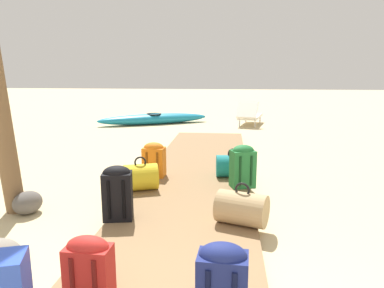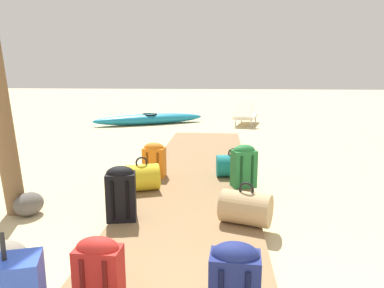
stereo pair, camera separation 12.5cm
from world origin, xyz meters
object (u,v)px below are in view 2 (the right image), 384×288
(backpack_green, at_px, (244,165))
(backpack_orange, at_px, (154,159))
(duffel_bag_tan, at_px, (246,208))
(backpack_black, at_px, (121,192))
(backpack_navy, at_px, (235,281))
(duffel_bag_teal, at_px, (233,166))
(lounge_chair, at_px, (245,115))
(kayak, at_px, (150,119))
(duffel_bag_yellow, at_px, (142,177))
(backpack_red, at_px, (99,268))

(backpack_green, bearing_deg, backpack_orange, 164.29)
(duffel_bag_tan, bearing_deg, backpack_black, 179.97)
(backpack_navy, distance_m, duffel_bag_teal, 3.34)
(lounge_chair, bearing_deg, kayak, -178.14)
(duffel_bag_teal, relative_size, lounge_chair, 0.33)
(lounge_chair, distance_m, kayak, 3.08)
(backpack_orange, bearing_deg, backpack_green, -15.71)
(backpack_navy, distance_m, kayak, 9.60)
(backpack_navy, height_order, duffel_bag_teal, backpack_navy)
(duffel_bag_yellow, distance_m, duffel_bag_teal, 1.48)
(duffel_bag_teal, relative_size, backpack_red, 1.09)
(duffel_bag_tan, height_order, backpack_navy, backpack_navy)
(backpack_black, distance_m, duffel_bag_teal, 2.19)
(backpack_navy, height_order, kayak, backpack_navy)
(kayak, bearing_deg, duffel_bag_teal, -67.22)
(duffel_bag_tan, distance_m, lounge_chair, 7.84)
(backpack_orange, distance_m, backpack_red, 3.08)
(backpack_black, bearing_deg, lounge_chair, 76.72)
(backpack_orange, distance_m, backpack_green, 1.40)
(duffel_bag_yellow, xyz_separation_m, kayak, (-1.23, 6.72, -0.09))
(duffel_bag_tan, height_order, duffel_bag_teal, duffel_bag_tan)
(duffel_bag_yellow, relative_size, backpack_navy, 1.00)
(backpack_black, relative_size, kayak, 0.17)
(backpack_orange, relative_size, duffel_bag_tan, 0.88)
(duffel_bag_teal, xyz_separation_m, lounge_chair, (0.57, 6.05, 0.08))
(backpack_green, bearing_deg, backpack_black, -137.69)
(duffel_bag_tan, height_order, lounge_chair, lounge_chair)
(backpack_orange, height_order, lounge_chair, lounge_chair)
(backpack_red, distance_m, kayak, 9.26)
(duffel_bag_yellow, distance_m, backpack_navy, 2.83)
(duffel_bag_tan, xyz_separation_m, backpack_black, (-1.36, 0.00, 0.14))
(backpack_navy, xyz_separation_m, kayak, (-2.41, 9.29, -0.20))
(backpack_black, bearing_deg, kayak, 99.02)
(duffel_bag_yellow, bearing_deg, duffel_bag_tan, -36.74)
(duffel_bag_yellow, bearing_deg, backpack_navy, -65.46)
(duffel_bag_tan, relative_size, kayak, 0.17)
(duffel_bag_tan, height_order, backpack_red, backpack_red)
(backpack_navy, height_order, backpack_red, backpack_navy)
(backpack_navy, bearing_deg, kayak, 104.52)
(backpack_red, bearing_deg, duffel_bag_tan, 51.70)
(backpack_orange, bearing_deg, backpack_red, -86.69)
(duffel_bag_yellow, relative_size, duffel_bag_tan, 0.91)
(duffel_bag_yellow, bearing_deg, kayak, 100.39)
(backpack_orange, distance_m, backpack_navy, 3.42)
(duffel_bag_teal, bearing_deg, backpack_navy, -91.59)
(lounge_chair, relative_size, kayak, 0.47)
(backpack_navy, xyz_separation_m, duffel_bag_teal, (0.09, 3.34, -0.12))
(duffel_bag_tan, xyz_separation_m, kayak, (-2.58, 7.73, -0.09))
(backpack_navy, bearing_deg, backpack_black, 127.01)
(duffel_bag_teal, height_order, kayak, duffel_bag_teal)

